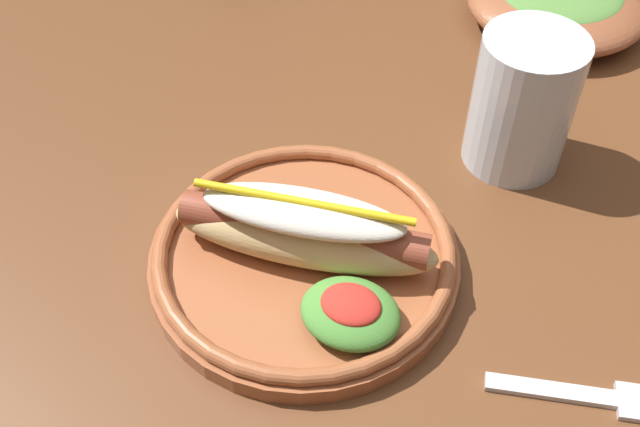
{
  "coord_description": "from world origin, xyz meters",
  "views": [
    {
      "loc": [
        0.09,
        -0.4,
        1.19
      ],
      "look_at": [
        -0.06,
        -0.05,
        0.77
      ],
      "focal_mm": 42.51,
      "sensor_mm": 36.0,
      "label": 1
    }
  ],
  "objects_px": {
    "hot_dog_plate": "(306,252)",
    "fork": "(594,397)",
    "water_cup": "(523,102)",
    "side_bowl": "(557,1)"
  },
  "relations": [
    {
      "from": "hot_dog_plate",
      "to": "fork",
      "type": "bearing_deg",
      "value": -6.38
    },
    {
      "from": "fork",
      "to": "water_cup",
      "type": "bearing_deg",
      "value": 103.39
    },
    {
      "from": "fork",
      "to": "side_bowl",
      "type": "bearing_deg",
      "value": 91.17
    },
    {
      "from": "hot_dog_plate",
      "to": "side_bowl",
      "type": "relative_size",
      "value": 1.25
    },
    {
      "from": "fork",
      "to": "hot_dog_plate",
      "type": "bearing_deg",
      "value": 160.03
    },
    {
      "from": "hot_dog_plate",
      "to": "water_cup",
      "type": "bearing_deg",
      "value": 58.9
    },
    {
      "from": "hot_dog_plate",
      "to": "fork",
      "type": "distance_m",
      "value": 0.22
    },
    {
      "from": "fork",
      "to": "side_bowl",
      "type": "relative_size",
      "value": 0.66
    },
    {
      "from": "water_cup",
      "to": "fork",
      "type": "bearing_deg",
      "value": -63.02
    },
    {
      "from": "hot_dog_plate",
      "to": "water_cup",
      "type": "xyz_separation_m",
      "value": [
        0.11,
        0.18,
        0.04
      ]
    }
  ]
}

